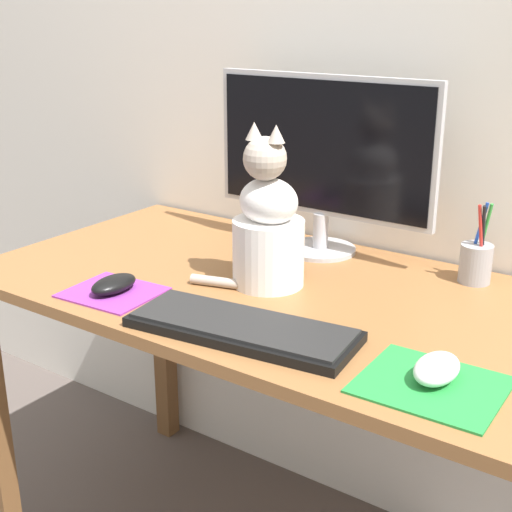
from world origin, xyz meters
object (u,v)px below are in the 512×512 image
at_px(monitor, 323,156).
at_px(computer_mouse_left, 114,284).
at_px(keyboard, 242,328).
at_px(cat, 267,227).
at_px(computer_mouse_right, 437,369).
at_px(pen_cup, 476,262).

xyz_separation_m(monitor, computer_mouse_left, (-0.21, -0.47, -0.21)).
height_order(keyboard, cat, cat).
relative_size(monitor, computer_mouse_right, 5.31).
xyz_separation_m(monitor, pen_cup, (0.37, 0.01, -0.19)).
relative_size(computer_mouse_left, pen_cup, 0.63).
relative_size(keyboard, pen_cup, 2.49).
bearing_deg(computer_mouse_left, keyboard, -0.81).
xyz_separation_m(monitor, computer_mouse_right, (0.46, -0.44, -0.21)).
bearing_deg(monitor, keyboard, -76.48).
relative_size(computer_mouse_right, pen_cup, 0.60).
relative_size(computer_mouse_right, cat, 0.31).
height_order(monitor, keyboard, monitor).
bearing_deg(cat, computer_mouse_right, -18.83).
relative_size(keyboard, computer_mouse_left, 3.96).
height_order(monitor, computer_mouse_left, monitor).
xyz_separation_m(computer_mouse_right, cat, (-0.45, 0.19, 0.10)).
xyz_separation_m(keyboard, computer_mouse_right, (0.35, 0.03, 0.01)).
bearing_deg(keyboard, computer_mouse_right, -1.90).
height_order(monitor, computer_mouse_right, monitor).
bearing_deg(computer_mouse_left, monitor, 65.74).
bearing_deg(computer_mouse_left, pen_cup, 39.70).
bearing_deg(computer_mouse_right, keyboard, -174.99).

